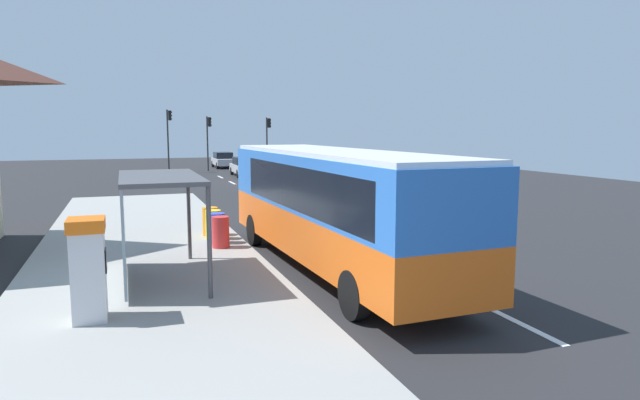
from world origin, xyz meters
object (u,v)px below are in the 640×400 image
at_px(traffic_light_median, 208,135).
at_px(ticket_machine, 88,269).
at_px(traffic_light_near_side, 268,135).
at_px(traffic_light_far_side, 169,131).
at_px(recycling_bin_blue, 217,228).
at_px(recycling_bin_yellow, 213,225).
at_px(bus_shelter, 147,200).
at_px(bus, 333,202).
at_px(white_van, 258,163).
at_px(recycling_bin_red, 221,232).
at_px(recycling_bin_orange, 210,221).
at_px(sedan_near, 223,160).
at_px(sedan_far, 245,166).

bearing_deg(traffic_light_median, ticket_machine, -101.49).
relative_size(traffic_light_near_side, traffic_light_far_side, 0.88).
height_order(recycling_bin_blue, recycling_bin_yellow, same).
bearing_deg(bus_shelter, traffic_light_far_side, 84.75).
relative_size(bus, white_van, 2.11).
bearing_deg(recycling_bin_red, recycling_bin_blue, 90.00).
bearing_deg(white_van, traffic_light_near_side, 71.79).
bearing_deg(recycling_bin_orange, bus_shelter, -113.14).
bearing_deg(bus_shelter, ticket_machine, -115.22).
relative_size(sedan_near, traffic_light_near_side, 0.92).
height_order(white_van, traffic_light_near_side, traffic_light_near_side).
bearing_deg(traffic_light_near_side, recycling_bin_blue, -107.16).
distance_m(white_van, traffic_light_median, 11.93).
relative_size(ticket_machine, recycling_bin_yellow, 2.04).
xyz_separation_m(ticket_machine, traffic_light_median, (7.99, 39.28, 2.09)).
xyz_separation_m(bus, bus_shelter, (-4.70, -0.07, 0.25)).
height_order(recycling_bin_red, recycling_bin_yellow, same).
bearing_deg(bus, recycling_bin_orange, 115.98).
distance_m(sedan_near, ticket_machine, 44.00).
bearing_deg(recycling_bin_red, ticket_machine, -121.31).
xyz_separation_m(recycling_bin_blue, recycling_bin_orange, (0.00, 1.40, 0.00)).
height_order(recycling_bin_red, traffic_light_near_side, traffic_light_near_side).
distance_m(recycling_bin_red, traffic_light_far_side, 33.06).
bearing_deg(traffic_light_median, recycling_bin_yellow, -98.10).
bearing_deg(sedan_near, recycling_bin_red, -99.88).
bearing_deg(white_van, sedan_near, 89.62).
xyz_separation_m(sedan_far, traffic_light_near_side, (3.20, 4.91, 2.41)).
relative_size(recycling_bin_blue, recycling_bin_yellow, 1.00).
height_order(sedan_far, traffic_light_median, traffic_light_median).
height_order(sedan_near, recycling_bin_orange, sedan_near).
bearing_deg(bus_shelter, recycling_bin_yellow, 63.70).
relative_size(bus, sedan_far, 2.50).
height_order(bus, recycling_bin_orange, bus).
bearing_deg(traffic_light_median, traffic_light_far_side, -167.15).
distance_m(traffic_light_near_side, bus_shelter, 37.17).
height_order(recycling_bin_red, bus_shelter, bus_shelter).
distance_m(ticket_machine, recycling_bin_red, 6.53).
relative_size(ticket_machine, bus_shelter, 0.48).
height_order(sedan_near, recycling_bin_red, sedan_near).
distance_m(sedan_far, ticket_machine, 34.23).
height_order(traffic_light_near_side, traffic_light_far_side, traffic_light_far_side).
distance_m(white_van, traffic_light_far_side, 12.27).
bearing_deg(white_van, sedan_far, 88.87).
height_order(recycling_bin_orange, traffic_light_median, traffic_light_median).
bearing_deg(recycling_bin_orange, ticket_machine, -113.82).
height_order(ticket_machine, traffic_light_median, traffic_light_median).
relative_size(recycling_bin_red, recycling_bin_orange, 1.00).
height_order(traffic_light_far_side, bus_shelter, traffic_light_far_side).
height_order(white_van, bus_shelter, bus_shelter).
bearing_deg(sedan_near, traffic_light_near_side, -58.36).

